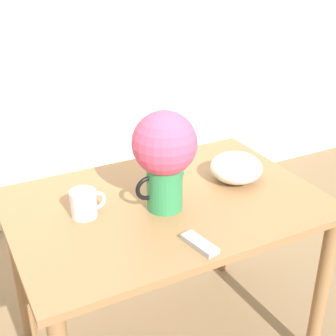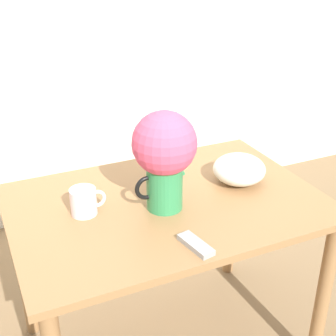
{
  "view_description": "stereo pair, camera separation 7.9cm",
  "coord_description": "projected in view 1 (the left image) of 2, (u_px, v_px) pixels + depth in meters",
  "views": [
    {
      "loc": [
        -0.72,
        -1.22,
        1.73
      ],
      "look_at": [
        0.01,
        0.18,
        0.96
      ],
      "focal_mm": 50.0,
      "sensor_mm": 36.0,
      "label": 1
    },
    {
      "loc": [
        -0.64,
        -1.25,
        1.73
      ],
      "look_at": [
        0.01,
        0.18,
        0.96
      ],
      "focal_mm": 50.0,
      "sensor_mm": 36.0,
      "label": 2
    }
  ],
  "objects": [
    {
      "name": "flower_vase",
      "position": [
        165.0,
        153.0,
        1.72
      ],
      "size": [
        0.24,
        0.24,
        0.39
      ],
      "color": "#2D844C",
      "rests_on": "table"
    },
    {
      "name": "coffee_mug",
      "position": [
        84.0,
        203.0,
        1.75
      ],
      "size": [
        0.14,
        0.1,
        0.1
      ],
      "color": "silver",
      "rests_on": "table"
    },
    {
      "name": "table",
      "position": [
        166.0,
        225.0,
        1.92
      ],
      "size": [
        1.23,
        0.85,
        0.79
      ],
      "color": "olive",
      "rests_on": "ground_plane"
    },
    {
      "name": "remote_control",
      "position": [
        200.0,
        244.0,
        1.59
      ],
      "size": [
        0.08,
        0.16,
        0.02
      ],
      "color": "#999999",
      "rests_on": "table"
    },
    {
      "name": "wall_back",
      "position": [
        53.0,
        21.0,
        2.74
      ],
      "size": [
        8.0,
        0.05,
        2.6
      ],
      "color": "silver",
      "rests_on": "ground_plane"
    },
    {
      "name": "white_bowl",
      "position": [
        236.0,
        168.0,
        2.0
      ],
      "size": [
        0.22,
        0.22,
        0.12
      ],
      "color": "silver",
      "rests_on": "table"
    }
  ]
}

